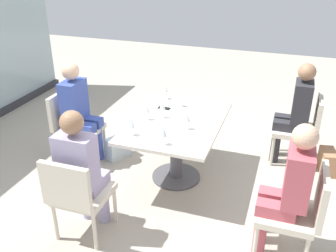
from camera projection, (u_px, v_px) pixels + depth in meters
ground_plane at (176, 177)px, 4.40m from camera, size 12.00×12.00×0.00m
dining_table_main at (177, 134)px, 4.15m from camera, size 1.38×0.96×0.73m
chair_near_window at (73, 123)px, 4.56m from camera, size 0.46×0.51×0.87m
chair_front_right at (302, 126)px, 4.50m from camera, size 0.46×0.50×0.87m
chair_front_left at (299, 209)px, 3.09m from camera, size 0.46×0.50×0.87m
chair_far_left at (77, 193)px, 3.29m from camera, size 0.50×0.46×0.87m
person_near_window at (79, 109)px, 4.44m from camera, size 0.34×0.39×1.26m
person_front_right at (295, 109)px, 4.44m from camera, size 0.34×0.39×1.26m
person_front_left at (288, 186)px, 3.04m from camera, size 0.34×0.39×1.26m
person_far_left at (81, 167)px, 3.29m from camera, size 0.39×0.34×1.26m
wine_glass_0 at (187, 117)px, 3.84m from camera, size 0.07×0.07×0.18m
wine_glass_1 at (165, 89)px, 4.59m from camera, size 0.07×0.07×0.18m
wine_glass_2 at (147, 109)px, 4.05m from camera, size 0.07×0.07×0.18m
wine_glass_3 at (131, 123)px, 3.71m from camera, size 0.07×0.07×0.18m
wine_glass_4 at (164, 132)px, 3.54m from camera, size 0.07×0.07×0.18m
wine_glass_5 at (162, 107)px, 4.09m from camera, size 0.07×0.07×0.18m
coffee_cup at (181, 103)px, 4.42m from camera, size 0.08×0.08×0.09m
cell_phone_on_table at (164, 108)px, 4.38m from camera, size 0.08×0.15×0.01m
handbag_0 at (118, 147)px, 4.75m from camera, size 0.34×0.28×0.28m
handbag_1 at (327, 162)px, 4.44m from camera, size 0.32×0.21×0.28m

